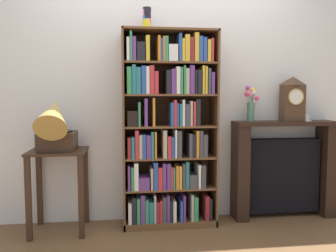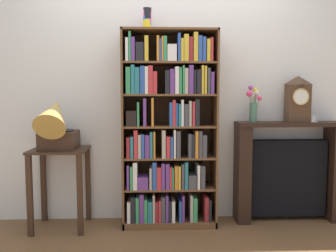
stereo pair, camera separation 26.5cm
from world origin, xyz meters
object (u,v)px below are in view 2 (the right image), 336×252
object	(u,v)px
gramophone	(56,124)
fireplace_mantel	(288,172)
side_table_left	(60,171)
mantel_clock	(298,99)
teacup_with_saucer	(311,119)
bookshelf	(168,133)
cup_stack	(147,20)
flower_vase	(253,104)

from	to	relation	value
gramophone	fireplace_mantel	distance (m)	2.20
side_table_left	mantel_clock	world-z (taller)	mantel_clock
mantel_clock	teacup_with_saucer	distance (m)	0.24
bookshelf	cup_stack	size ratio (longest dim) A/B	8.74
bookshelf	gramophone	world-z (taller)	bookshelf
bookshelf	cup_stack	distance (m)	1.05
bookshelf	mantel_clock	xyz separation A→B (m)	(1.22, 0.05, 0.31)
mantel_clock	fireplace_mantel	bearing A→B (deg)	161.42
bookshelf	flower_vase	world-z (taller)	bookshelf
bookshelf	gramophone	xyz separation A→B (m)	(-0.98, -0.13, 0.10)
mantel_clock	flower_vase	bearing A→B (deg)	179.45
bookshelf	gramophone	bearing A→B (deg)	-172.22
side_table_left	teacup_with_saucer	xyz separation A→B (m)	(2.34, 0.09, 0.46)
bookshelf	teacup_with_saucer	distance (m)	1.37
fireplace_mantel	mantel_clock	bearing A→B (deg)	-18.58
mantel_clock	cup_stack	bearing A→B (deg)	-179.95
cup_stack	teacup_with_saucer	distance (m)	1.79
gramophone	cup_stack	bearing A→B (deg)	12.63
cup_stack	fireplace_mantel	world-z (taller)	cup_stack
bookshelf	teacup_with_saucer	size ratio (longest dim) A/B	14.44
mantel_clock	teacup_with_saucer	world-z (taller)	mantel_clock
cup_stack	mantel_clock	bearing A→B (deg)	0.05
cup_stack	mantel_clock	world-z (taller)	cup_stack
side_table_left	fireplace_mantel	world-z (taller)	fireplace_mantel
gramophone	teacup_with_saucer	xyz separation A→B (m)	(2.34, 0.18, 0.02)
side_table_left	gramophone	size ratio (longest dim) A/B	1.36
fireplace_mantel	mantel_clock	distance (m)	0.70
fireplace_mantel	mantel_clock	world-z (taller)	mantel_clock
gramophone	fireplace_mantel	bearing A→B (deg)	5.38
bookshelf	cup_stack	xyz separation A→B (m)	(-0.19, 0.04, 1.03)
gramophone	flower_vase	bearing A→B (deg)	5.85
gramophone	mantel_clock	xyz separation A→B (m)	(2.20, 0.18, 0.21)
teacup_with_saucer	side_table_left	bearing A→B (deg)	-177.75
gramophone	teacup_with_saucer	distance (m)	2.35
side_table_left	teacup_with_saucer	distance (m)	2.39
bookshelf	fireplace_mantel	size ratio (longest dim) A/B	1.77
bookshelf	gramophone	distance (m)	0.99
cup_stack	flower_vase	xyz separation A→B (m)	(0.99, 0.01, -0.76)
mantel_clock	gramophone	bearing A→B (deg)	-175.36
flower_vase	teacup_with_saucer	xyz separation A→B (m)	(0.56, -0.00, -0.14)
side_table_left	gramophone	xyz separation A→B (m)	(-0.00, -0.09, 0.44)
side_table_left	gramophone	distance (m)	0.45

